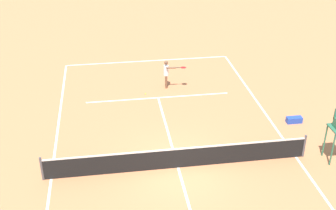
% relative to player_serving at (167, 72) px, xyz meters
% --- Properties ---
extents(ground_plane, '(60.00, 60.00, 0.00)m').
position_rel_player_serving_xyz_m(ground_plane, '(0.67, 7.66, -0.97)').
color(ground_plane, '#D37A4C').
extents(court_lines, '(10.49, 23.57, 0.01)m').
position_rel_player_serving_xyz_m(court_lines, '(0.67, 7.66, -0.96)').
color(court_lines, white).
rests_on(court_lines, ground).
extents(tennis_net, '(11.09, 0.10, 1.07)m').
position_rel_player_serving_xyz_m(tennis_net, '(0.67, 7.66, -0.47)').
color(tennis_net, '#4C4C51').
rests_on(tennis_net, ground).
extents(player_serving, '(1.24, 0.65, 1.63)m').
position_rel_player_serving_xyz_m(player_serving, '(0.00, 0.00, 0.00)').
color(player_serving, brown).
rests_on(player_serving, ground).
extents(tennis_ball, '(0.07, 0.07, 0.07)m').
position_rel_player_serving_xyz_m(tennis_ball, '(1.32, 0.69, -0.93)').
color(tennis_ball, '#CCE033').
rests_on(tennis_ball, ground).
extents(equipment_bag, '(0.76, 0.32, 0.30)m').
position_rel_player_serving_xyz_m(equipment_bag, '(-5.60, 4.84, -0.82)').
color(equipment_bag, '#2647B7').
rests_on(equipment_bag, ground).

